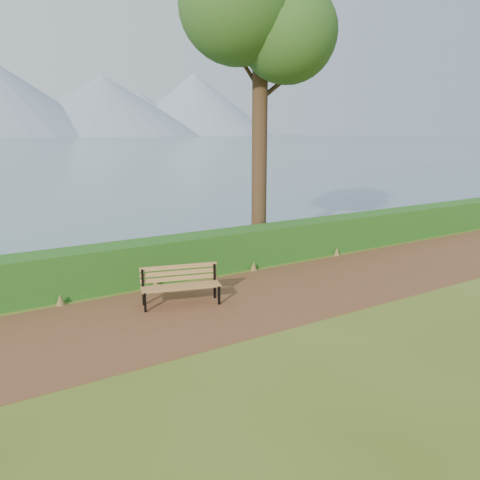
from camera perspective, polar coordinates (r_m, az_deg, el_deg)
ground at (r=9.76m, az=0.36°, el=-8.13°), size 140.00×140.00×0.00m
path at (r=10.00m, az=-0.56°, el=-7.58°), size 40.00×3.40×0.01m
hedge at (r=11.79m, az=-6.32°, el=-1.91°), size 32.00×0.85×1.00m
bench at (r=9.85m, az=-7.29°, el=-5.14°), size 1.69×0.88×0.81m
tree at (r=13.80m, az=2.56°, el=27.05°), size 4.71×3.86×9.24m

